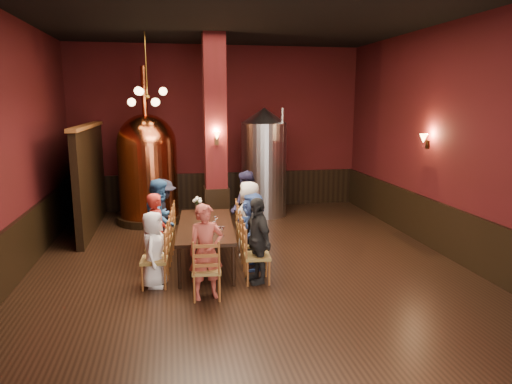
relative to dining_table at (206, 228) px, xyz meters
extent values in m
plane|color=black|center=(0.74, -0.40, -0.69)|extent=(10.00, 10.00, 0.00)
plane|color=black|center=(0.74, -0.40, 3.81)|extent=(10.00, 10.00, 0.00)
cube|color=#410D11|center=(0.74, 4.60, 1.56)|extent=(8.00, 0.02, 4.50)
cube|color=#410D11|center=(0.74, -5.40, 1.56)|extent=(8.00, 0.02, 4.50)
cube|color=#410D11|center=(4.74, -0.40, 1.56)|extent=(0.02, 10.00, 4.50)
cube|color=black|center=(4.70, -0.40, -0.19)|extent=(0.08, 9.90, 1.00)
cube|color=black|center=(0.74, 4.56, -0.19)|extent=(7.90, 0.08, 1.00)
cube|color=black|center=(-3.22, -0.40, -0.19)|extent=(0.08, 9.90, 1.00)
cube|color=#410D11|center=(0.44, 2.40, 1.56)|extent=(0.58, 0.58, 4.50)
cube|color=black|center=(-2.46, 2.80, 0.51)|extent=(0.22, 3.50, 2.40)
cube|color=black|center=(0.00, 0.00, 0.03)|extent=(1.17, 2.47, 0.06)
cylinder|color=black|center=(-0.52, -1.11, -0.34)|extent=(0.07, 0.07, 0.69)
cylinder|color=black|center=(0.36, -1.17, -0.34)|extent=(0.07, 0.07, 0.69)
cylinder|color=black|center=(-0.36, 1.17, -0.34)|extent=(0.07, 0.07, 0.69)
cylinder|color=black|center=(0.52, 1.11, -0.34)|extent=(0.07, 0.07, 0.69)
imported|color=white|center=(-0.92, -0.94, -0.06)|extent=(0.52, 0.69, 1.27)
imported|color=maroon|center=(-0.87, -0.27, 0.03)|extent=(0.39, 0.55, 1.43)
imported|color=navy|center=(-0.82, 0.39, 0.10)|extent=(0.59, 0.84, 1.57)
imported|color=black|center=(-0.78, 1.06, 0.04)|extent=(0.59, 0.96, 1.45)
imported|color=black|center=(0.78, -1.06, 0.04)|extent=(0.56, 0.92, 1.46)
imported|color=#314D93|center=(0.82, -0.39, 0.01)|extent=(0.43, 1.31, 1.40)
imported|color=beige|center=(0.87, 0.27, 0.06)|extent=(0.67, 0.84, 1.49)
imported|color=#201D3A|center=(0.92, 0.94, 0.11)|extent=(0.50, 0.82, 1.59)
imported|color=#AA4438|center=(-0.11, -1.55, 0.06)|extent=(0.60, 0.45, 1.49)
cylinder|color=black|center=(-1.17, 3.28, -0.60)|extent=(1.62, 1.62, 0.18)
cylinder|color=#C3572D|center=(-1.17, 3.28, 0.39)|extent=(1.71, 1.71, 1.80)
sphere|color=#C3572D|center=(-1.17, 3.28, 1.29)|extent=(1.44, 1.44, 1.44)
cylinder|color=#C3572D|center=(-1.17, 3.28, 2.55)|extent=(0.14, 0.14, 1.17)
cylinder|color=#B2B2B7|center=(1.81, 3.46, 0.54)|extent=(1.37, 1.37, 2.45)
cone|color=#B2B2B7|center=(1.81, 3.46, 1.95)|extent=(1.17, 1.17, 0.39)
cylinder|color=#B2B2B7|center=(2.20, 3.06, 0.78)|extent=(0.08, 0.08, 2.74)
cylinder|color=white|center=(-0.08, 0.98, 0.15)|extent=(0.10, 0.10, 0.18)
camera|label=1|loc=(-0.58, -8.22, 2.32)|focal=32.00mm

